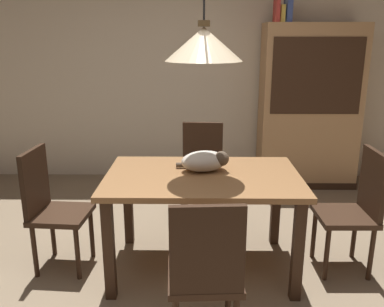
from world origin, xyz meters
The scene contains 13 objects.
ground centered at (0.00, 0.00, 0.00)m, with size 10.00×10.00×0.00m, color #847056.
back_wall centered at (0.00, 2.65, 1.45)m, with size 6.40×0.10×2.90m, color beige.
dining_table centered at (0.13, 0.44, 0.65)m, with size 1.40×0.90×0.75m.
chair_far_back centered at (0.14, 1.32, 0.51)m, with size 0.43×0.43×0.93m.
chair_near_front centered at (0.14, -0.43, 0.51)m, with size 0.42×0.42×0.93m.
chair_left_side centered at (-0.99, 0.45, 0.51)m, with size 0.43×0.43×0.93m.
chair_right_side centered at (1.26, 0.45, 0.51)m, with size 0.40×0.40×0.93m.
cat_sleeping centered at (0.15, 0.53, 0.83)m, with size 0.40×0.30×0.16m.
pendant_lamp centered at (0.13, 0.44, 1.66)m, with size 0.52×0.52×1.30m.
hutch_bookcase centered at (1.37, 2.32, 0.89)m, with size 1.12×0.45×1.85m.
book_red_tall centered at (0.94, 2.32, 1.99)m, with size 0.04×0.22×0.28m, color #B73833.
book_yellow_short centered at (1.00, 2.32, 1.94)m, with size 0.04×0.20×0.18m, color gold.
book_blue_wide centered at (1.07, 2.32, 1.97)m, with size 0.06×0.24×0.24m, color #384C93.
Camera 1 is at (0.09, -2.36, 1.71)m, focal length 38.38 mm.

